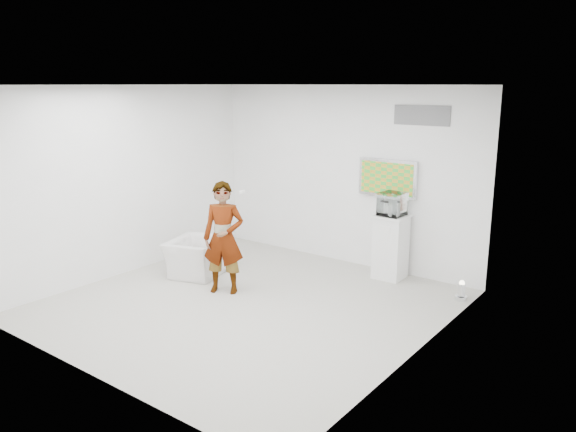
% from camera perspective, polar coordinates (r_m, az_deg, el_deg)
% --- Properties ---
extents(room, '(5.01, 5.01, 3.00)m').
position_cam_1_polar(room, '(7.56, -4.24, 1.70)').
color(room, '#AFABA0').
rests_on(room, ground).
extents(tv, '(1.00, 0.08, 0.60)m').
position_cam_1_polar(tv, '(9.10, 10.11, 3.82)').
color(tv, silver).
rests_on(tv, room).
extents(logo_decal, '(0.90, 0.02, 0.30)m').
position_cam_1_polar(logo_decal, '(8.81, 13.43, 9.91)').
color(logo_decal, slate).
rests_on(logo_decal, room).
extents(person, '(0.72, 0.63, 1.65)m').
position_cam_1_polar(person, '(8.23, -6.56, -2.22)').
color(person, silver).
rests_on(person, room).
extents(armchair, '(1.00, 1.07, 0.58)m').
position_cam_1_polar(armchair, '(9.20, -9.33, -4.12)').
color(armchair, silver).
rests_on(armchair, room).
extents(pedestal, '(0.51, 0.51, 1.02)m').
position_cam_1_polar(pedestal, '(9.01, 10.38, -3.09)').
color(pedestal, white).
rests_on(pedestal, room).
extents(floor_uplight, '(0.23, 0.23, 0.27)m').
position_cam_1_polar(floor_uplight, '(8.44, 17.20, -7.27)').
color(floor_uplight, silver).
rests_on(floor_uplight, room).
extents(vitrine, '(0.38, 0.38, 0.36)m').
position_cam_1_polar(vitrine, '(8.84, 10.57, 1.20)').
color(vitrine, white).
rests_on(vitrine, pedestal).
extents(console, '(0.10, 0.15, 0.19)m').
position_cam_1_polar(console, '(8.86, 10.54, 0.67)').
color(console, white).
rests_on(console, pedestal).
extents(wii_remote, '(0.05, 0.13, 0.03)m').
position_cam_1_polar(wii_remote, '(8.16, -4.71, 2.46)').
color(wii_remote, white).
rests_on(wii_remote, person).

